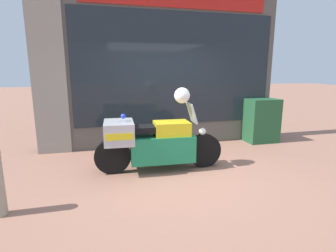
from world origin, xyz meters
The scene contains 6 objects.
ground_plane centered at (0.00, 0.00, 0.00)m, with size 60.00×60.00×0.00m, color #9E6B56.
shop_building centered at (-0.35, 2.00, 1.82)m, with size 5.83×0.55×3.63m.
window_display centered at (0.28, 2.03, 0.48)m, with size 4.66×0.30×2.01m.
paramedic_motorcycle centered at (-0.63, 0.19, 0.55)m, with size 2.37×0.75×1.25m.
utility_cabinet centered at (2.53, 1.50, 0.56)m, with size 0.79×0.55×1.12m, color #235633.
white_helmet centered at (-0.07, 0.17, 1.39)m, with size 0.29×0.29×0.29m, color white.
Camera 1 is at (-1.49, -4.37, 1.82)m, focal length 28.00 mm.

